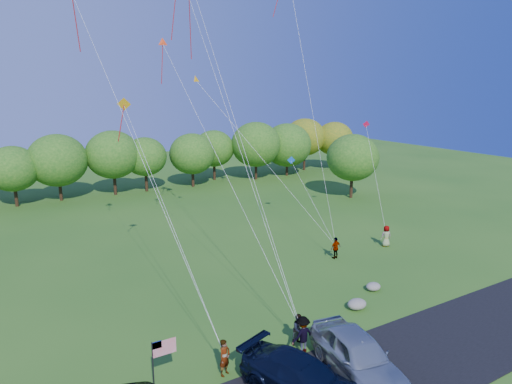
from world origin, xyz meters
TOP-DOWN VIEW (x-y plane):
  - ground at (0.00, 0.00)m, footprint 140.00×140.00m
  - treeline at (0.94, 36.11)m, footprint 76.25×27.65m
  - minivan_navy at (-1.87, -3.49)m, footprint 4.09×6.20m
  - minivan_silver at (1.14, -3.54)m, footprint 3.27×6.07m
  - flyer_a at (-3.95, -0.43)m, footprint 0.75×0.65m
  - flyer_b at (0.43, -0.08)m, footprint 0.84×0.68m
  - flyer_c at (0.12, -0.80)m, footprint 1.28×0.80m
  - flyer_d at (9.77, 8.05)m, footprint 1.03×0.52m
  - flyer_e at (15.08, 8.02)m, footprint 0.97×0.78m
  - flag_assembly at (-7.00, -0.70)m, footprint 1.04×0.68m
  - boulder_near at (5.56, 1.19)m, footprint 1.20×0.94m
  - boulder_far at (8.20, 2.51)m, footprint 0.98×0.82m
  - kites_aloft at (1.69, 13.85)m, footprint 25.40×7.59m

SIDE VIEW (x-z plane):
  - ground at x=0.00m, z-range 0.00..0.00m
  - boulder_far at x=8.20m, z-range 0.00..0.51m
  - boulder_near at x=5.56m, z-range 0.00..0.60m
  - flyer_b at x=0.43m, z-range 0.00..1.62m
  - flyer_d at x=9.77m, z-range 0.00..1.68m
  - flyer_a at x=-3.95m, z-range 0.00..1.74m
  - flyer_e at x=15.08m, z-range 0.00..1.74m
  - minivan_navy at x=-1.87m, z-range 0.06..1.73m
  - flyer_c at x=0.12m, z-range 0.00..1.91m
  - minivan_silver at x=1.14m, z-range 0.06..2.02m
  - flag_assembly at x=-7.00m, z-range 0.73..3.55m
  - treeline at x=0.94m, z-range 0.60..8.84m
  - kites_aloft at x=1.69m, z-range 9.97..26.69m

